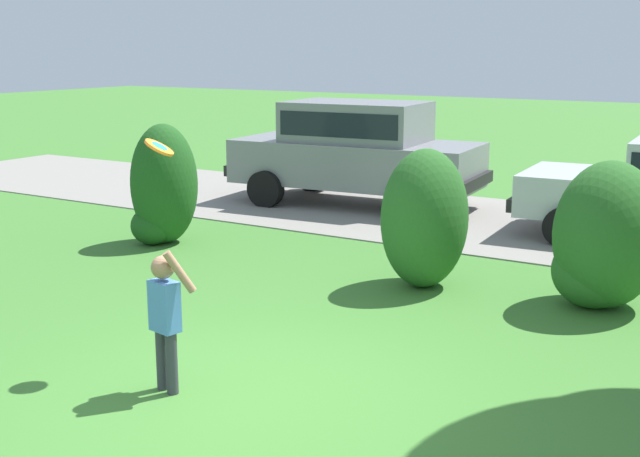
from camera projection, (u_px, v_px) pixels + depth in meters
The scene contains 8 objects.
ground_plane at pixel (244, 398), 7.01m from camera, with size 80.00×80.00×0.00m, color #3D752D.
driveway_strip at pixel (528, 228), 13.49m from camera, with size 28.00×4.40×0.02m, color gray.
shrub_near_tree at pixel (163, 189), 12.32m from camera, with size 0.95×1.05×1.80m.
shrub_centre_left at pixel (425, 219), 10.06m from camera, with size 1.04×1.20×1.72m.
shrub_centre at pixel (605, 242), 9.30m from camera, with size 1.21×1.37×1.68m.
parked_suv at pixel (356, 148), 15.21m from camera, with size 4.82×2.37×1.92m.
child_thrower at pixel (165, 312), 6.99m from camera, with size 0.47×0.23×1.29m.
frisbee at pixel (159, 147), 7.40m from camera, with size 0.29×0.28×0.20m.
Camera 1 is at (3.95, -5.24, 2.93)m, focal length 46.35 mm.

